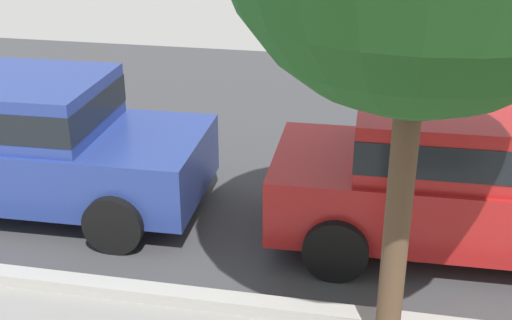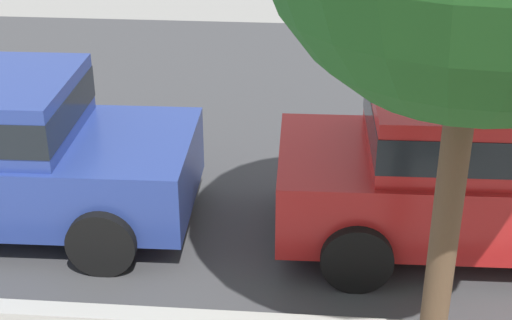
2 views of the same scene
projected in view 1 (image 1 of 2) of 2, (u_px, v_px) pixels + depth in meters
parked_car_blue at (23, 138)px, 7.80m from camera, size 4.14×1.99×1.56m
parked_car_red at (469, 174)px, 6.90m from camera, size 4.14×1.99×1.56m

